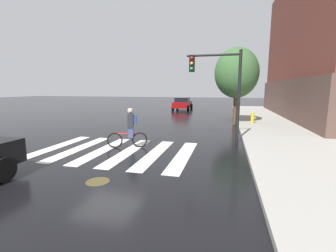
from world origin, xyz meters
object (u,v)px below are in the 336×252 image
cyclist (130,128)px  fire_hydrant (252,118)px  sedan_mid (183,103)px  traffic_light_near (221,81)px  street_tree_near (237,73)px  manhole_cover (98,181)px

cyclist → fire_hydrant: bearing=53.8°
sedan_mid → fire_hydrant: bearing=-57.0°
sedan_mid → traffic_light_near: traffic_light_near is taller
fire_hydrant → cyclist: bearing=-126.2°
cyclist → street_tree_near: street_tree_near is taller
traffic_light_near → fire_hydrant: bearing=70.1°
manhole_cover → fire_hydrant: bearing=66.0°
cyclist → traffic_light_near: (3.62, 2.07, 2.02)m
manhole_cover → cyclist: (-0.61, 3.64, 0.84)m
manhole_cover → cyclist: bearing=99.6°
manhole_cover → fire_hydrant: (5.08, 11.43, 0.53)m
fire_hydrant → traffic_light_near: bearing=-109.9°
cyclist → traffic_light_near: 4.63m
sedan_mid → fire_hydrant: size_ratio=5.52×
fire_hydrant → manhole_cover: bearing=-114.0°
sedan_mid → traffic_light_near: (4.81, -16.31, 2.10)m
manhole_cover → fire_hydrant: size_ratio=0.82×
sedan_mid → cyclist: bearing=-86.3°
manhole_cover → fire_hydrant: 12.52m
cyclist → traffic_light_near: bearing=29.7°
traffic_light_near → fire_hydrant: (2.07, 5.73, -2.33)m
sedan_mid → fire_hydrant: sedan_mid is taller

